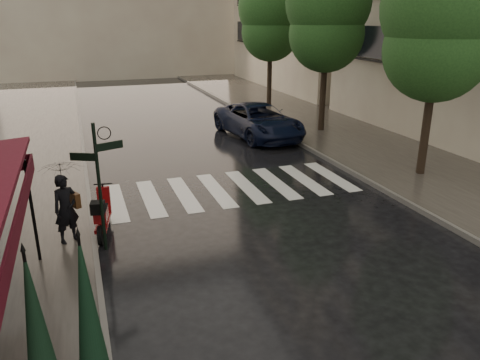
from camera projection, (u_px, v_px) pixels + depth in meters
ground at (182, 309)px, 8.96m from camera, size 120.00×120.00×0.00m
sidewalk_near at (2, 158)px, 18.23m from camera, size 6.00×60.00×0.12m
sidewalk_far at (334, 130)px, 22.82m from camera, size 5.50×60.00×0.12m
curb_near at (83, 151)px, 19.17m from camera, size 0.12×60.00×0.16m
curb_far at (282, 134)px, 21.94m from camera, size 0.12×60.00×0.16m
crosswalk at (231, 188)px, 15.23m from camera, size 7.85×3.20×0.01m
signpost at (99, 177)px, 10.65m from camera, size 1.17×0.29×3.10m
tree_near at (441, 15)px, 14.63m from camera, size 3.80×3.80×7.99m
tree_mid at (328, 9)px, 20.74m from camera, size 3.80×3.80×8.34m
tree_far at (271, 13)px, 27.09m from camera, size 3.80×3.80×8.16m
pedestrian_with_umbrella at (62, 177)px, 10.88m from camera, size 1.35×1.36×2.47m
scooter at (102, 215)px, 11.85m from camera, size 0.63×1.76×1.16m
parked_car at (258, 121)px, 21.50m from camera, size 3.12×5.66×1.50m
parasol_front at (87, 308)px, 6.48m from camera, size 0.46×0.46×2.55m
parasol_back at (36, 327)px, 6.09m from camera, size 0.47×0.47×2.54m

